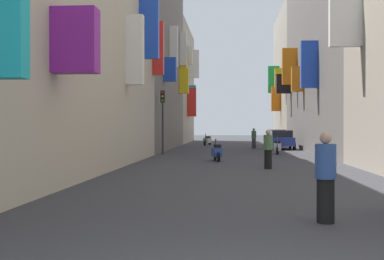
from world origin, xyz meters
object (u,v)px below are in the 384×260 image
(scooter_blue, at_px, (217,152))
(pedestrian_near_left, at_px, (254,138))
(pedestrian_crossing, at_px, (326,178))
(parked_car_red, at_px, (276,137))
(scooter_white, at_px, (278,147))
(pedestrian_near_right, at_px, (268,149))
(parked_car_blue, at_px, (281,139))
(scooter_silver, at_px, (207,140))
(traffic_light_near_corner, at_px, (163,111))

(scooter_blue, distance_m, pedestrian_near_left, 15.61)
(pedestrian_crossing, bearing_deg, parked_car_red, 86.26)
(scooter_white, distance_m, pedestrian_near_right, 11.49)
(scooter_blue, xyz_separation_m, pedestrian_crossing, (2.43, -16.53, 0.36))
(parked_car_blue, height_order, scooter_blue, parked_car_blue)
(pedestrian_near_left, bearing_deg, scooter_silver, 122.07)
(scooter_blue, relative_size, traffic_light_near_corner, 0.47)
(parked_car_blue, xyz_separation_m, pedestrian_near_right, (-2.32, -18.41, 0.04))
(scooter_white, bearing_deg, pedestrian_crossing, -93.07)
(scooter_silver, height_order, scooter_blue, same)
(traffic_light_near_corner, bearing_deg, scooter_blue, -58.84)
(scooter_blue, height_order, traffic_light_near_corner, traffic_light_near_corner)
(scooter_silver, distance_m, pedestrian_near_left, 7.65)
(scooter_silver, xyz_separation_m, pedestrian_near_right, (3.74, -26.52, 0.34))
(scooter_white, bearing_deg, pedestrian_near_right, -97.11)
(pedestrian_near_left, bearing_deg, pedestrian_near_right, -90.90)
(scooter_silver, xyz_separation_m, pedestrian_near_left, (4.06, -6.48, 0.35))
(scooter_white, height_order, pedestrian_crossing, pedestrian_crossing)
(scooter_silver, distance_m, traffic_light_near_corner, 16.25)
(scooter_blue, bearing_deg, pedestrian_near_left, 80.53)
(pedestrian_near_right, bearing_deg, scooter_blue, 115.86)
(scooter_silver, distance_m, pedestrian_crossing, 38.61)
(scooter_blue, distance_m, pedestrian_crossing, 16.72)
(pedestrian_crossing, relative_size, traffic_light_near_corner, 0.41)
(parked_car_blue, relative_size, pedestrian_crossing, 2.40)
(parked_car_blue, height_order, scooter_white, parked_car_blue)
(pedestrian_near_left, bearing_deg, traffic_light_near_corner, -122.99)
(parked_car_red, height_order, pedestrian_near_right, pedestrian_near_right)
(parked_car_red, bearing_deg, parked_car_blue, -92.71)
(pedestrian_crossing, bearing_deg, scooter_blue, 98.35)
(scooter_blue, bearing_deg, pedestrian_crossing, -81.65)
(parked_car_red, height_order, scooter_white, parked_car_red)
(parked_car_blue, height_order, pedestrian_near_left, pedestrian_near_left)
(pedestrian_near_left, relative_size, traffic_light_near_corner, 0.41)
(scooter_silver, bearing_deg, pedestrian_near_left, -57.93)
(parked_car_red, relative_size, scooter_white, 2.48)
(scooter_silver, relative_size, pedestrian_crossing, 1.16)
(pedestrian_crossing, height_order, pedestrian_near_right, pedestrian_crossing)
(parked_car_red, xyz_separation_m, scooter_silver, (-6.47, -0.67, -0.31))
(pedestrian_near_left, xyz_separation_m, pedestrian_near_right, (-0.31, -20.05, -0.01))
(scooter_silver, xyz_separation_m, scooter_white, (5.16, -15.13, -0.00))
(parked_car_blue, distance_m, scooter_blue, 14.50)
(pedestrian_near_right, relative_size, traffic_light_near_corner, 0.40)
(pedestrian_near_left, bearing_deg, scooter_white, -82.71)
(pedestrian_near_right, bearing_deg, pedestrian_near_left, 89.10)
(pedestrian_crossing, bearing_deg, pedestrian_near_right, 90.84)
(pedestrian_near_right, bearing_deg, parked_car_blue, 82.83)
(pedestrian_crossing, xyz_separation_m, pedestrian_near_right, (-0.17, 11.88, -0.02))
(parked_car_red, relative_size, scooter_silver, 2.31)
(scooter_silver, relative_size, pedestrian_near_right, 1.18)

